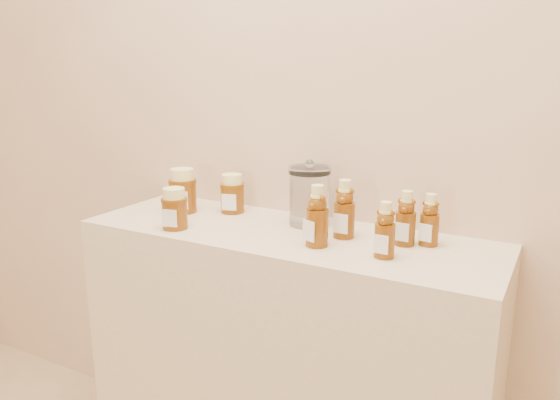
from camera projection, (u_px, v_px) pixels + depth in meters
The scene contains 11 objects.
wall_back at pixel (318, 68), 1.61m from camera, with size 3.50×0.02×2.70m, color tan.
display_table at pixel (285, 373), 1.65m from camera, with size 1.20×0.40×0.90m, color beige.
bear_bottle_back_left at pixel (344, 205), 1.48m from camera, with size 0.06×0.06×0.18m, color #5D2C07, non-canonical shape.
bear_bottle_back_mid at pixel (406, 215), 1.42m from camera, with size 0.06×0.06×0.16m, color #5D2C07, non-canonical shape.
bear_bottle_back_right at pixel (430, 216), 1.42m from camera, with size 0.05×0.05×0.16m, color #5D2C07, non-canonical shape.
bear_bottle_front_left at pixel (317, 212), 1.41m from camera, with size 0.06×0.06×0.18m, color #5D2C07, non-canonical shape.
bear_bottle_front_right at pixel (385, 226), 1.33m from camera, with size 0.05×0.05×0.16m, color #5D2C07, non-canonical shape.
honey_jar_left at pixel (183, 190), 1.74m from camera, with size 0.09×0.09×0.14m, color #5D2C07, non-canonical shape.
honey_jar_back at pixel (232, 193), 1.74m from camera, with size 0.08×0.08×0.12m, color #5D2C07, non-canonical shape.
honey_jar_front at pixel (175, 208), 1.56m from camera, with size 0.08×0.08×0.12m, color #5D2C07, non-canonical shape.
glass_canister at pixel (309, 193), 1.59m from camera, with size 0.12×0.12×0.19m, color white, non-canonical shape.
Camera 1 is at (0.69, 0.25, 1.37)m, focal length 35.00 mm.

